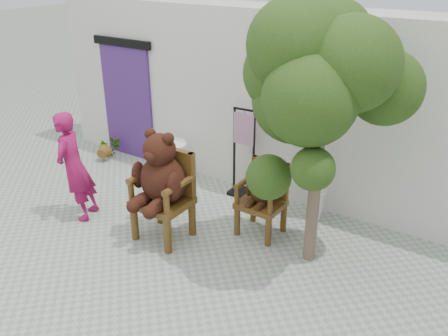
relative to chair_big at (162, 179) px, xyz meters
name	(u,v)px	position (x,y,z in m)	size (l,w,h in m)	color
ground_plane	(162,267)	(0.46, -0.60, -0.91)	(60.00, 60.00, 0.00)	#98A190
back_wall	(278,100)	(0.46, 2.50, 0.59)	(9.00, 1.00, 3.00)	silver
doorway	(128,99)	(-2.54, 1.97, 0.25)	(1.40, 0.11, 2.33)	#46236B
chair_big	(162,179)	(0.00, 0.00, 0.00)	(0.79, 0.85, 1.62)	#462B0F
chair_small	(263,192)	(1.10, 0.89, -0.27)	(0.62, 0.57, 1.08)	#462B0F
person	(74,167)	(-1.48, -0.28, -0.08)	(0.61, 0.40, 1.67)	#8D1147
cafe_table	(170,157)	(-1.14, 1.52, -0.47)	(0.60, 0.60, 0.70)	white
display_stand	(244,163)	(0.25, 1.74, -0.33)	(0.47, 0.37, 1.51)	black
stool_bucket	(318,179)	(1.57, 1.75, -0.27)	(0.32, 0.32, 1.45)	white
tree	(317,77)	(1.90, 0.60, 1.56)	(2.00, 1.88, 3.37)	brown
potted_plant	(107,148)	(-2.79, 1.55, -0.68)	(0.41, 0.36, 0.46)	black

